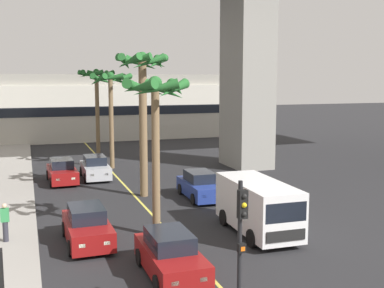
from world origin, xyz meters
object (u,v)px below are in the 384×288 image
(car_queue_front, at_px, (87,226))
(palm_tree_near_median, at_px, (156,105))
(palm_tree_far_median, at_px, (96,85))
(pedestrian_mid_block, at_px, (5,222))
(car_queue_second, at_px, (95,168))
(palm_tree_mid_median, at_px, (142,84))
(car_queue_fifth, at_px, (170,256))
(delivery_van, at_px, (258,206))
(traffic_light_median_near, at_px, (241,236))
(car_queue_third, at_px, (62,172))
(palm_tree_farthest_median, at_px, (110,88))
(car_queue_fourth, at_px, (200,186))

(car_queue_front, relative_size, palm_tree_near_median, 0.59)
(palm_tree_far_median, relative_size, pedestrian_mid_block, 4.79)
(car_queue_second, relative_size, palm_tree_near_median, 0.59)
(palm_tree_mid_median, bearing_deg, car_queue_fifth, -98.86)
(car_queue_second, height_order, delivery_van, delivery_van)
(traffic_light_median_near, bearing_deg, palm_tree_far_median, 88.43)
(car_queue_third, xyz_separation_m, traffic_light_median_near, (3.17, -21.27, 1.99))
(car_queue_fifth, bearing_deg, palm_tree_near_median, 81.40)
(car_queue_third, relative_size, palm_tree_near_median, 0.60)
(car_queue_front, bearing_deg, traffic_light_median_near, -70.48)
(car_queue_fifth, bearing_deg, palm_tree_farthest_median, 85.80)
(car_queue_fifth, distance_m, delivery_van, 5.89)
(car_queue_front, bearing_deg, palm_tree_far_median, 80.89)
(car_queue_fourth, distance_m, car_queue_fifth, 11.03)
(car_queue_third, bearing_deg, palm_tree_farthest_median, 44.79)
(car_queue_fifth, bearing_deg, car_queue_second, 90.64)
(pedestrian_mid_block, bearing_deg, palm_tree_farthest_median, 65.67)
(palm_tree_near_median, xyz_separation_m, palm_tree_mid_median, (1.15, 7.23, 0.84))
(car_queue_third, height_order, delivery_van, delivery_van)
(palm_tree_farthest_median, xyz_separation_m, pedestrian_mid_block, (-7.13, -15.76, -5.14))
(car_queue_front, xyz_separation_m, car_queue_third, (-0.12, 12.66, 0.00))
(palm_tree_mid_median, height_order, palm_tree_far_median, palm_tree_mid_median)
(palm_tree_far_median, bearing_deg, car_queue_fourth, -80.68)
(car_queue_front, height_order, delivery_van, delivery_van)
(palm_tree_mid_median, relative_size, pedestrian_mid_block, 5.17)
(palm_tree_mid_median, bearing_deg, pedestrian_mid_block, -139.54)
(palm_tree_near_median, distance_m, palm_tree_mid_median, 7.36)
(car_queue_third, xyz_separation_m, palm_tree_farthest_median, (4.01, 3.98, 5.41))
(traffic_light_median_near, height_order, palm_tree_mid_median, palm_tree_mid_median)
(delivery_van, bearing_deg, palm_tree_mid_median, 110.68)
(car_queue_front, distance_m, traffic_light_median_near, 9.35)
(car_queue_fourth, height_order, traffic_light_median_near, traffic_light_median_near)
(car_queue_front, xyz_separation_m, palm_tree_near_median, (3.00, -0.05, 5.03))
(palm_tree_far_median, bearing_deg, delivery_van, -82.64)
(palm_tree_far_median, xyz_separation_m, palm_tree_farthest_median, (-0.07, -8.09, -0.17))
(car_queue_fourth, relative_size, palm_tree_near_median, 0.59)
(car_queue_third, distance_m, traffic_light_median_near, 21.59)
(car_queue_third, height_order, palm_tree_far_median, palm_tree_far_median)
(pedestrian_mid_block, bearing_deg, palm_tree_far_median, 73.20)
(car_queue_fourth, bearing_deg, car_queue_front, -141.74)
(delivery_van, distance_m, palm_tree_mid_median, 10.42)
(car_queue_second, height_order, palm_tree_near_median, palm_tree_near_median)
(pedestrian_mid_block, bearing_deg, car_queue_second, 66.56)
(car_queue_front, xyz_separation_m, car_queue_second, (2.16, 13.31, 0.00))
(car_queue_front, bearing_deg, car_queue_third, 90.55)
(palm_tree_near_median, bearing_deg, car_queue_fourth, 54.03)
(palm_tree_far_median, distance_m, pedestrian_mid_block, 25.47)
(delivery_van, bearing_deg, car_queue_second, 109.56)
(car_queue_fifth, height_order, palm_tree_mid_median, palm_tree_mid_median)
(car_queue_fifth, bearing_deg, palm_tree_mid_median, 81.14)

